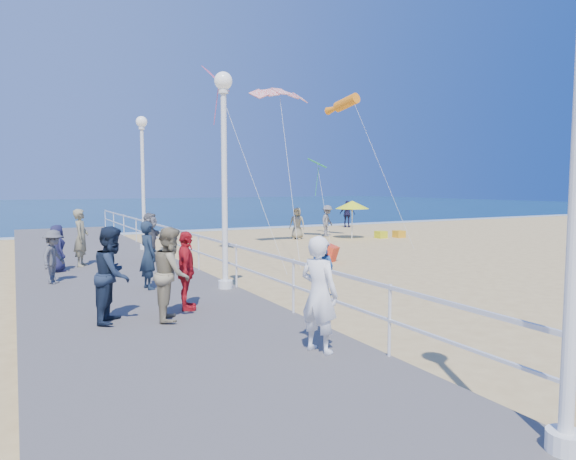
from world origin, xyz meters
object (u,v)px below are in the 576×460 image
spectator_5 (150,237)px  spectator_6 (81,238)px  box_kite (329,254)px  beach_chair_right (381,235)px  woman_holding_toddler (319,294)px  beach_walker_a (327,221)px  spectator_0 (148,255)px  beach_chair_left (399,234)px  lamp_post_mid (224,157)px  spectator_2 (54,257)px  beach_walker_b (347,214)px  spectator_1 (171,273)px  toddler_held (322,268)px  spectator_4 (57,248)px  beach_walker_c (297,223)px  spectator_7 (113,274)px  lamp_post_far (143,168)px  spectator_3 (186,271)px  beach_umbrella (352,205)px

spectator_5 → spectator_6: size_ratio=0.91×
box_kite → beach_chair_right: bearing=8.8°
woman_holding_toddler → beach_walker_a: woman_holding_toddler is taller
spectator_0 → beach_chair_left: (16.57, 10.08, -1.05)m
lamp_post_mid → spectator_2: (-3.74, 2.73, -2.55)m
spectator_0 → beach_chair_left: bearing=-67.3°
lamp_post_mid → beach_chair_left: 18.77m
beach_walker_b → lamp_post_mid: bearing=98.3°
spectator_1 → beach_walker_b: spectator_1 is taller
beach_chair_left → lamp_post_mid: bearing=-143.7°
toddler_held → woman_holding_toddler: bearing=113.3°
spectator_1 → spectator_4: 7.21m
spectator_5 → box_kite: size_ratio=2.78×
spectator_5 → box_kite: bearing=-67.2°
spectator_0 → spectator_2: 2.77m
spectator_4 → beach_walker_c: 15.20m
beach_walker_b → spectator_0: bearing=94.1°
beach_walker_c → beach_walker_a: bearing=53.2°
toddler_held → spectator_1: bearing=8.3°
woman_holding_toddler → beach_chair_right: size_ratio=3.29×
lamp_post_mid → spectator_6: lamp_post_mid is taller
spectator_1 → beach_chair_right: 20.76m
woman_holding_toddler → spectator_7: 4.16m
toddler_held → beach_walker_c: size_ratio=0.49×
toddler_held → spectator_0: size_ratio=0.51×
box_kite → beach_chair_right: size_ratio=1.09×
beach_chair_right → toddler_held: bearing=-130.9°
spectator_0 → spectator_4: spectator_0 is taller
beach_walker_b → beach_chair_right: size_ratio=3.48×
toddler_held → spectator_7: size_ratio=0.47×
lamp_post_far → spectator_5: (-0.58, -3.57, -2.43)m
spectator_4 → spectator_6: 1.10m
spectator_3 → beach_walker_b: bearing=-24.2°
lamp_post_mid → beach_walker_b: lamp_post_mid is taller
toddler_held → box_kite: toddler_held is taller
spectator_4 → beach_walker_a: beach_walker_a is taller
lamp_post_far → beach_umbrella: bearing=12.1°
lamp_post_far → box_kite: size_ratio=8.87×
beach_walker_c → box_kite: bearing=-69.5°
spectator_0 → spectator_2: spectator_0 is taller
spectator_6 → beach_umbrella: (14.80, 6.10, 0.59)m
spectator_4 → spectator_0: bearing=-169.7°
lamp_post_far → spectator_6: lamp_post_far is taller
spectator_3 → box_kite: size_ratio=2.73×
woman_holding_toddler → lamp_post_far: bearing=-23.8°
spectator_0 → beach_umbrella: bearing=-60.7°
beach_walker_a → beach_chair_right: 3.21m
spectator_5 → beach_walker_c: bearing=-24.6°
toddler_held → beach_walker_a: (11.93, 18.57, -0.76)m
woman_holding_toddler → beach_chair_left: woman_holding_toddler is taller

